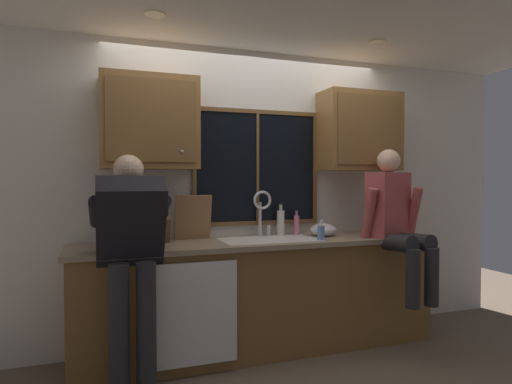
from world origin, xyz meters
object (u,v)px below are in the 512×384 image
person_sitting_on_counter (395,216)px  bottle_green_glass (281,222)px  knife_block (162,229)px  person_standing (131,246)px  soap_dispenser (321,232)px  mixing_bowl (323,230)px  cutting_board (193,217)px  bottle_tall_clear (297,224)px

person_sitting_on_counter → bottle_green_glass: (-0.86, 0.47, -0.06)m
person_sitting_on_counter → knife_block: (-1.91, 0.39, -0.08)m
person_standing → person_sitting_on_counter: bearing=1.7°
bottle_green_glass → soap_dispenser: bearing=-62.2°
mixing_bowl → knife_block: bearing=177.1°
cutting_board → bottle_tall_clear: (0.94, 0.01, -0.09)m
person_sitting_on_counter → person_standing: bearing=-178.3°
person_standing → mixing_bowl: person_standing is taller
mixing_bowl → cutting_board: bearing=171.8°
person_sitting_on_counter → bottle_green_glass: 0.98m
soap_dispenser → bottle_green_glass: bottle_green_glass is taller
cutting_board → bottle_tall_clear: cutting_board is taller
soap_dispenser → knife_block: bearing=166.6°
mixing_bowl → soap_dispenser: (-0.14, -0.23, 0.01)m
cutting_board → mixing_bowl: cutting_board is taller
cutting_board → soap_dispenser: cutting_board is taller
soap_dispenser → bottle_tall_clear: (-0.04, 0.39, 0.03)m
cutting_board → bottle_green_glass: cutting_board is taller
person_standing → mixing_bowl: bearing=13.1°
cutting_board → soap_dispenser: bearing=-21.6°
mixing_bowl → bottle_green_glass: bearing=156.2°
cutting_board → bottle_green_glass: (0.78, -0.01, -0.06)m
person_sitting_on_counter → mixing_bowl: (-0.52, 0.32, -0.13)m
person_standing → knife_block: size_ratio=4.96×
person_standing → knife_block: 0.53m
soap_dispenser → mixing_bowl: bearing=57.8°
knife_block → cutting_board: 0.30m
knife_block → mixing_bowl: knife_block is taller
cutting_board → bottle_green_glass: size_ratio=1.30×
mixing_bowl → bottle_tall_clear: 0.25m
bottle_green_glass → bottle_tall_clear: 0.17m
mixing_bowl → bottle_green_glass: 0.38m
bottle_tall_clear → knife_block: bearing=-175.5°
person_sitting_on_counter → mixing_bowl: size_ratio=5.41×
soap_dispenser → cutting_board: bearing=158.4°
bottle_green_glass → bottle_tall_clear: size_ratio=1.28×
bottle_green_glass → bottle_tall_clear: bottle_green_glass is taller
person_standing → soap_dispenser: (1.52, 0.16, 0.01)m
person_standing → bottle_tall_clear: bearing=20.4°
person_sitting_on_counter → cutting_board: size_ratio=3.35×
knife_block → bottle_tall_clear: (1.21, 0.10, -0.02)m
person_standing → soap_dispenser: person_standing is taller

